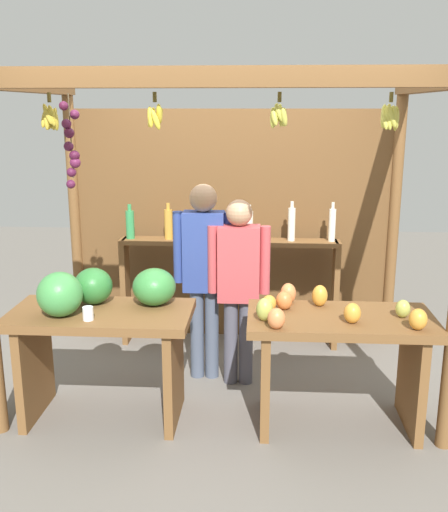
{
  "coord_description": "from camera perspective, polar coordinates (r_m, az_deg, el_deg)",
  "views": [
    {
      "loc": [
        0.27,
        -4.43,
        2.15
      ],
      "look_at": [
        0.0,
        -0.19,
        1.07
      ],
      "focal_mm": 41.13,
      "sensor_mm": 36.0,
      "label": 1
    }
  ],
  "objects": [
    {
      "name": "vendor_man",
      "position": [
        4.61,
        -1.97,
        -0.86
      ],
      "size": [
        0.48,
        0.21,
        1.59
      ],
      "rotation": [
        0.0,
        0.0,
        -0.14
      ],
      "color": "#4B566A",
      "rests_on": "ground"
    },
    {
      "name": "bottle_shelf_unit",
      "position": [
        5.31,
        0.36,
        -0.52
      ],
      "size": [
        1.98,
        0.22,
        1.35
      ],
      "color": "brown",
      "rests_on": "ground"
    },
    {
      "name": "vendor_woman",
      "position": [
        4.52,
        1.44,
        -2.08
      ],
      "size": [
        0.48,
        0.2,
        1.49
      ],
      "rotation": [
        0.0,
        0.0,
        -0.09
      ],
      "color": "#4D4E5C",
      "rests_on": "ground"
    },
    {
      "name": "fruit_counter_right",
      "position": [
        4.08,
        10.88,
        -8.37
      ],
      "size": [
        1.25,
        0.64,
        0.95
      ],
      "color": "brown",
      "rests_on": "ground"
    },
    {
      "name": "ground_plane",
      "position": [
        4.93,
        0.14,
        -11.62
      ],
      "size": [
        12.0,
        12.0,
        0.0
      ],
      "primitive_type": "plane",
      "color": "slate",
      "rests_on": "ground"
    },
    {
      "name": "market_stall",
      "position": [
        4.92,
        0.4,
        5.3
      ],
      "size": [
        3.09,
        1.96,
        2.38
      ],
      "color": "brown",
      "rests_on": "ground"
    },
    {
      "name": "fruit_counter_left",
      "position": [
        4.16,
        -11.77,
        -6.19
      ],
      "size": [
        1.25,
        0.65,
        1.1
      ],
      "color": "brown",
      "rests_on": "ground"
    }
  ]
}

